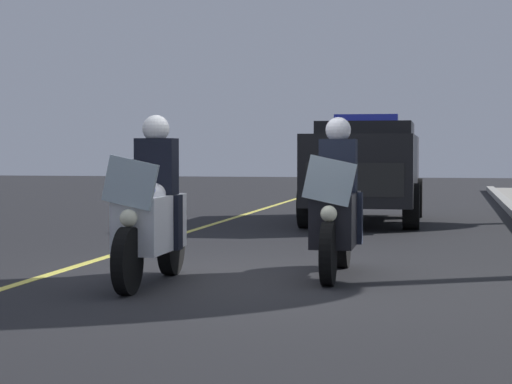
# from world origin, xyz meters

# --- Properties ---
(ground_plane) EXTENTS (80.00, 80.00, 0.00)m
(ground_plane) POSITION_xyz_m (0.00, 0.00, 0.00)
(ground_plane) COLOR black
(lane_stripe_center) EXTENTS (48.00, 0.12, 0.01)m
(lane_stripe_center) POSITION_xyz_m (0.00, -2.20, 0.00)
(lane_stripe_center) COLOR #E0D14C
(lane_stripe_center) RESTS_ON ground
(police_motorcycle_lead_left) EXTENTS (2.14, 0.56, 1.72)m
(police_motorcycle_lead_left) POSITION_xyz_m (0.58, -0.88, 0.70)
(police_motorcycle_lead_left) COLOR black
(police_motorcycle_lead_left) RESTS_ON ground
(police_motorcycle_lead_right) EXTENTS (2.14, 0.56, 1.72)m
(police_motorcycle_lead_right) POSITION_xyz_m (-0.42, 0.89, 0.70)
(police_motorcycle_lead_right) COLOR black
(police_motorcycle_lead_right) RESTS_ON ground
(police_suv) EXTENTS (4.93, 2.13, 2.05)m
(police_suv) POSITION_xyz_m (-8.31, 0.52, 1.07)
(police_suv) COLOR black
(police_suv) RESTS_ON ground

